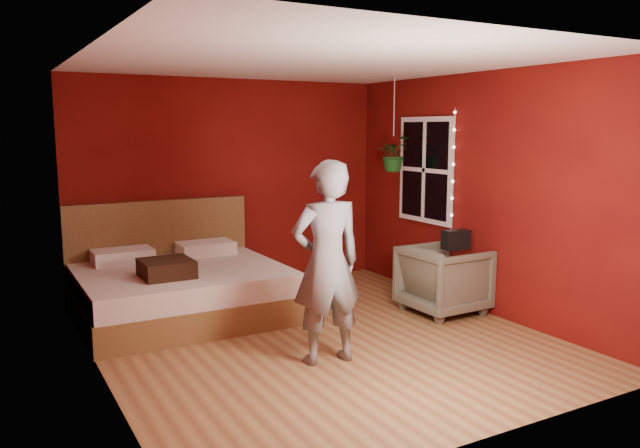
{
  "coord_description": "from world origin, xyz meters",
  "views": [
    {
      "loc": [
        -2.81,
        -5.04,
        2.0
      ],
      "look_at": [
        0.23,
        0.4,
        1.04
      ],
      "focal_mm": 35.0,
      "sensor_mm": 36.0,
      "label": 1
    }
  ],
  "objects": [
    {
      "name": "bed",
      "position": [
        -0.95,
        1.4,
        0.3
      ],
      "size": [
        2.12,
        1.8,
        1.17
      ],
      "color": "brown",
      "rests_on": "ground"
    },
    {
      "name": "fairy_lights",
      "position": [
        1.94,
        0.37,
        1.5
      ],
      "size": [
        0.04,
        0.04,
        1.45
      ],
      "color": "silver",
      "rests_on": "room_walls"
    },
    {
      "name": "armchair",
      "position": [
        1.6,
        0.08,
        0.37
      ],
      "size": [
        0.82,
        0.8,
        0.74
      ],
      "primitive_type": "imported",
      "rotation": [
        0.0,
        0.0,
        1.59
      ],
      "color": "#6A6854",
      "rests_on": "ground"
    },
    {
      "name": "window",
      "position": [
        1.97,
        0.9,
        1.5
      ],
      "size": [
        0.05,
        0.97,
        1.27
      ],
      "color": "white",
      "rests_on": "room_walls"
    },
    {
      "name": "throw_pillow",
      "position": [
        -1.19,
        1.0,
        0.62
      ],
      "size": [
        0.5,
        0.5,
        0.17
      ],
      "primitive_type": "cube",
      "rotation": [
        0.0,
        0.0,
        0.01
      ],
      "color": "#321D10",
      "rests_on": "bed"
    },
    {
      "name": "hanging_plant",
      "position": [
        1.68,
        1.17,
        1.69
      ],
      "size": [
        0.48,
        0.44,
        1.13
      ],
      "color": "silver",
      "rests_on": "room_walls"
    },
    {
      "name": "handbag",
      "position": [
        1.6,
        -0.09,
        0.84
      ],
      "size": [
        0.3,
        0.17,
        0.2
      ],
      "primitive_type": "cube",
      "rotation": [
        0.0,
        0.0,
        -0.1
      ],
      "color": "black",
      "rests_on": "armchair"
    },
    {
      "name": "room_walls",
      "position": [
        0.0,
        0.0,
        1.68
      ],
      "size": [
        4.04,
        4.54,
        2.62
      ],
      "color": "#68120B",
      "rests_on": "ground"
    },
    {
      "name": "person",
      "position": [
        -0.24,
        -0.56,
        0.87
      ],
      "size": [
        0.67,
        0.47,
        1.74
      ],
      "primitive_type": "imported",
      "rotation": [
        0.0,
        0.0,
        3.06
      ],
      "color": "slate",
      "rests_on": "ground"
    },
    {
      "name": "floor",
      "position": [
        0.0,
        0.0,
        0.0
      ],
      "size": [
        4.5,
        4.5,
        0.0
      ],
      "primitive_type": "plane",
      "color": "olive",
      "rests_on": "ground"
    }
  ]
}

